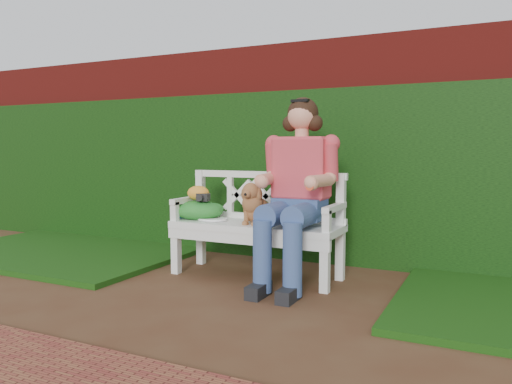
% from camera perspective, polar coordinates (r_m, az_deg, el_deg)
% --- Properties ---
extents(ground, '(60.00, 60.00, 0.00)m').
position_cam_1_polar(ground, '(3.68, -3.98, -12.88)').
color(ground, '#472717').
extents(brick_wall, '(10.00, 0.30, 2.20)m').
position_cam_1_polar(brick_wall, '(5.23, 6.38, 4.66)').
color(brick_wall, maroon).
rests_on(brick_wall, ground).
extents(ivy_hedge, '(10.00, 0.18, 1.70)m').
position_cam_1_polar(ivy_hedge, '(5.03, 5.52, 1.81)').
color(ivy_hedge, '#19480E').
rests_on(ivy_hedge, ground).
extents(grass_left, '(2.60, 2.00, 0.05)m').
position_cam_1_polar(grass_left, '(5.82, -20.40, -6.24)').
color(grass_left, '#0F360A').
rests_on(grass_left, ground).
extents(garden_bench, '(1.59, 0.63, 0.48)m').
position_cam_1_polar(garden_bench, '(4.41, 0.00, -6.61)').
color(garden_bench, white).
rests_on(garden_bench, ground).
extents(seated_woman, '(0.99, 1.10, 1.60)m').
position_cam_1_polar(seated_woman, '(4.15, 4.93, 0.47)').
color(seated_woman, '#F1515E').
rests_on(seated_woman, ground).
extents(dog, '(0.25, 0.33, 0.36)m').
position_cam_1_polar(dog, '(4.30, -0.08, -1.22)').
color(dog, brown).
rests_on(dog, garden_bench).
extents(tennis_racket, '(0.58, 0.37, 0.03)m').
position_cam_1_polar(tennis_racket, '(4.53, -5.27, -3.07)').
color(tennis_racket, white).
rests_on(tennis_racket, garden_bench).
extents(green_bag, '(0.56, 0.47, 0.17)m').
position_cam_1_polar(green_bag, '(4.63, -6.69, -2.02)').
color(green_bag, '#2C8C33').
rests_on(green_bag, garden_bench).
extents(camera_item, '(0.12, 0.10, 0.07)m').
position_cam_1_polar(camera_item, '(4.56, -6.05, -0.59)').
color(camera_item, black).
rests_on(camera_item, green_bag).
extents(baseball_glove, '(0.24, 0.19, 0.14)m').
position_cam_1_polar(baseball_glove, '(4.63, -6.61, -0.12)').
color(baseball_glove, orange).
rests_on(baseball_glove, green_bag).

